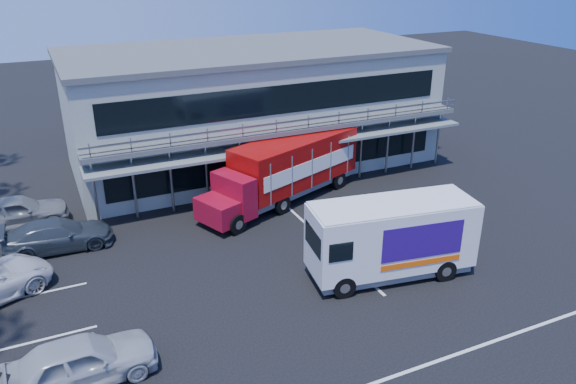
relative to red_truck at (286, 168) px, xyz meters
name	(u,v)px	position (x,y,z in m)	size (l,w,h in m)	color
ground	(318,283)	(-2.35, -8.24, -1.88)	(120.00, 120.00, 0.00)	black
building	(252,106)	(0.65, 6.70, 1.78)	(22.40, 12.00, 7.30)	gray
red_truck	(286,168)	(0.00, 0.00, 0.00)	(10.29, 5.91, 3.42)	maroon
white_van	(391,238)	(0.68, -8.94, -0.10)	(7.13, 3.36, 3.35)	silver
parked_car_a	(81,361)	(-11.85, -10.24, -1.07)	(1.90, 4.73, 1.61)	#B2B6B9
parked_car_d	(58,235)	(-11.85, -0.64, -1.17)	(1.97, 4.85, 1.41)	#323B43
parked_car_e	(16,212)	(-13.55, 2.56, -1.04)	(1.97, 4.90, 1.67)	gray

